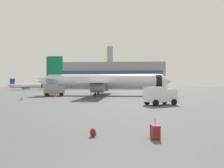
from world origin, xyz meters
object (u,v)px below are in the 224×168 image
at_px(airplane_at_gate, 103,82).
at_px(service_truck, 54,90).
at_px(safety_cone_mid, 94,94).
at_px(safety_cone_outer, 21,98).
at_px(cargo_van, 160,95).
at_px(safety_cone_far, 90,94).
at_px(rolling_suitcase, 155,131).
at_px(safety_cone_near, 55,95).
at_px(traveller_backpack, 93,132).
at_px(airplane_taxiing, 27,86).

relative_size(airplane_at_gate, service_truck, 6.84).
height_order(airplane_at_gate, service_truck, airplane_at_gate).
bearing_deg(safety_cone_mid, service_truck, -142.64).
bearing_deg(safety_cone_outer, cargo_van, -15.83).
distance_m(safety_cone_far, safety_cone_outer, 21.22).
height_order(airplane_at_gate, safety_cone_far, airplane_at_gate).
distance_m(service_truck, rolling_suitcase, 40.09).
height_order(service_truck, safety_cone_near, service_truck).
relative_size(cargo_van, traveller_backpack, 10.06).
xyz_separation_m(cargo_van, safety_cone_outer, (-24.02, 6.81, -1.10)).
bearing_deg(rolling_suitcase, service_truck, 117.80).
bearing_deg(service_truck, safety_cone_mid, 37.36).
distance_m(airplane_at_gate, safety_cone_near, 12.77).
height_order(safety_cone_mid, rolling_suitcase, rolling_suitcase).
distance_m(safety_cone_mid, safety_cone_far, 1.13).
xyz_separation_m(service_truck, cargo_van, (22.16, -18.51, -0.16)).
bearing_deg(airplane_at_gate, safety_cone_far, 144.31).
relative_size(safety_cone_far, safety_cone_outer, 0.88).
height_order(airplane_taxiing, service_truck, airplane_taxiing).
bearing_deg(safety_cone_near, cargo_van, -38.74).
bearing_deg(rolling_suitcase, safety_cone_outer, 130.86).
distance_m(cargo_van, safety_cone_outer, 24.99).
xyz_separation_m(safety_cone_far, rolling_suitcase, (10.94, -42.67, 0.08)).
xyz_separation_m(rolling_suitcase, traveller_backpack, (-3.43, 0.21, -0.16)).
bearing_deg(service_truck, airplane_taxiing, 123.09).
height_order(safety_cone_far, safety_cone_outer, safety_cone_outer).
height_order(service_truck, safety_cone_mid, service_truck).
bearing_deg(safety_cone_near, airplane_taxiing, 123.03).
distance_m(service_truck, cargo_van, 28.87).
relative_size(safety_cone_near, safety_cone_mid, 0.97).
height_order(airplane_taxiing, cargo_van, airplane_taxiing).
bearing_deg(safety_cone_near, rolling_suitcase, -62.32).
xyz_separation_m(safety_cone_near, safety_cone_mid, (7.92, 8.05, 0.01)).
bearing_deg(service_truck, airplane_at_gate, 20.59).
relative_size(airplane_taxiing, rolling_suitcase, 18.48).
xyz_separation_m(airplane_at_gate, safety_cone_near, (-10.88, -5.77, -3.37)).
distance_m(rolling_suitcase, traveller_backpack, 3.44).
relative_size(airplane_at_gate, traveller_backpack, 74.27).
bearing_deg(cargo_van, airplane_at_gate, 114.57).
xyz_separation_m(cargo_van, safety_cone_mid, (-13.43, 25.17, -1.15)).
bearing_deg(rolling_suitcase, safety_cone_mid, 103.30).
bearing_deg(safety_cone_outer, airplane_at_gate, 49.89).
xyz_separation_m(safety_cone_mid, safety_cone_outer, (-10.59, -18.36, 0.05)).
relative_size(service_truck, traveller_backpack, 10.85).
relative_size(airplane_taxiing, cargo_van, 4.21).
distance_m(safety_cone_far, traveller_backpack, 43.12).
bearing_deg(airplane_taxiing, safety_cone_near, -56.97).
bearing_deg(rolling_suitcase, cargo_van, 78.42).
bearing_deg(airplane_at_gate, service_truck, -159.41).
height_order(airplane_at_gate, safety_cone_outer, airplane_at_gate).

